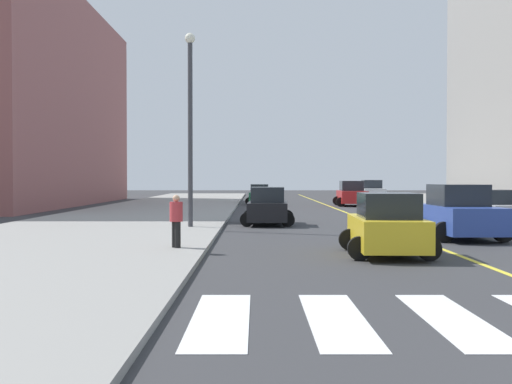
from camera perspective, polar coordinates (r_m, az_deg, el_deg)
The scene contains 11 objects.
sidewalk_kerb_west at distance 26.71m, azimuth -13.95°, elevation -3.34°, with size 10.00×120.00×0.15m, color gray.
lane_divider_paint at distance 46.24m, azimuth 7.20°, elevation -1.48°, with size 0.16×80.00×0.01m, color yellow.
car_green_nearest at distance 53.45m, azimuth 0.39°, elevation -0.26°, with size 2.43×3.82×1.69m.
car_red_second at distance 50.92m, azimuth 8.62°, elevation -0.20°, with size 2.84×4.49×1.98m.
car_black_third at distance 29.86m, azimuth 1.12°, elevation -1.37°, with size 2.58×4.04×1.78m.
car_silver_fourth at distance 31.04m, azimuth 20.74°, elevation -1.45°, with size 2.44×3.80×1.67m.
car_white_fifth at distance 62.44m, azimuth 10.39°, elevation 0.07°, with size 2.92×4.58×2.02m.
car_blue_sixth at distance 24.25m, azimuth 17.79°, elevation -1.82°, with size 2.82×4.45×1.97m.
car_yellow_seventh at distance 18.44m, azimuth 11.69°, elevation -3.01°, with size 2.58×4.04×1.78m.
pedestrian_walking_west at distance 18.85m, azimuth -7.10°, elevation -2.37°, with size 0.38×0.38×1.55m.
street_lamp at distance 27.05m, azimuth -5.85°, elevation 6.97°, with size 0.44×0.44×8.13m.
Camera 1 is at (-5.75, -5.83, 2.19)m, focal length 44.69 mm.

